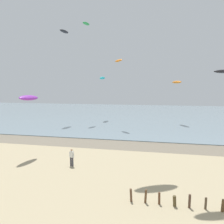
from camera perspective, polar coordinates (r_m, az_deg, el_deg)
name	(u,v)px	position (r m, az deg, el deg)	size (l,w,h in m)	color
wet_sand_strip	(141,146)	(31.32, 6.91, -8.14)	(120.00, 5.21, 0.01)	#7A6D59
sea	(155,114)	(68.32, 10.40, -0.55)	(160.00, 70.00, 0.10)	gray
person_right_flank	(72,157)	(23.60, -9.67, -10.57)	(0.55, 0.31, 1.71)	#383842
kite_aloft_0	(119,61)	(44.50, 1.58, 12.23)	(2.56, 0.82, 0.41)	orange
kite_aloft_5	(86,24)	(55.17, -6.22, 20.36)	(2.58, 0.83, 0.41)	green
kite_aloft_6	(177,82)	(51.19, 15.29, 6.93)	(3.47, 1.11, 0.56)	orange
kite_aloft_7	(64,31)	(54.06, -11.42, 18.44)	(3.25, 1.04, 0.52)	black
kite_aloft_8	(29,98)	(27.58, -19.36, 3.24)	(2.98, 0.95, 0.48)	purple
kite_aloft_9	(224,71)	(35.92, 25.39, 8.80)	(2.91, 0.93, 0.47)	black
kite_aloft_11	(102,78)	(55.82, -2.31, 8.14)	(3.31, 1.06, 0.53)	#19B2B7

